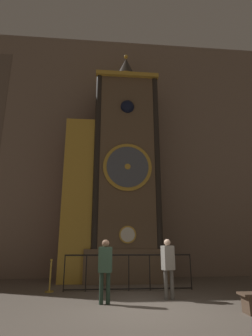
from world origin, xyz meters
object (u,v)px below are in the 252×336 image
Objects in this scene: visitor_far at (168,263)px; visitor_near at (105,265)px; clock_tower at (117,174)px; stanchion_post at (50,281)px.

visitor_near is at bearing 172.46° from visitor_far.
clock_tower reaches higher than visitor_far.
stanchion_post is at bearing 138.29° from visitor_far.
visitor_near is at bearing -97.24° from clock_tower.
clock_tower is 6.62× the size of visitor_far.
visitor_near is 0.99× the size of visitor_far.
visitor_far is (1.83, 0.39, 0.01)m from visitor_near.
visitor_far is at bearing 24.92° from visitor_near.
stanchion_post is (-3.58, 1.46, -0.65)m from visitor_far.
clock_tower is 5.14m from stanchion_post.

